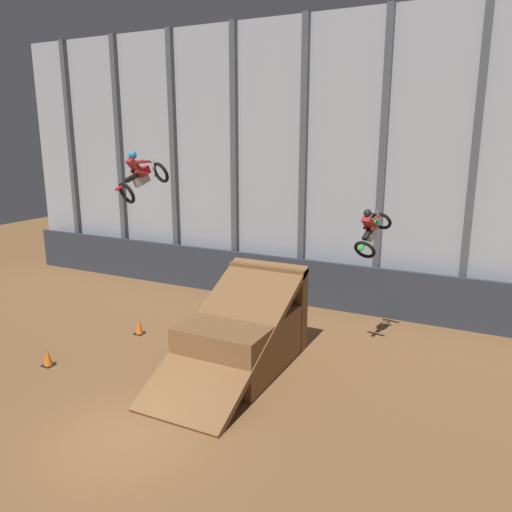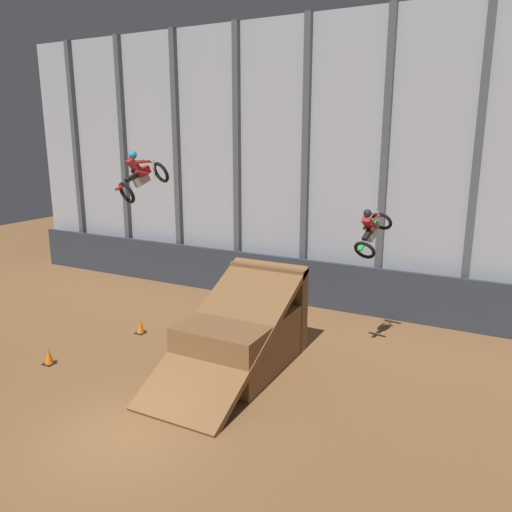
{
  "view_description": "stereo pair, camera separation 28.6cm",
  "coord_description": "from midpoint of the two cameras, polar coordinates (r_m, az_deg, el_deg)",
  "views": [
    {
      "loc": [
        7.86,
        -8.47,
        7.38
      ],
      "look_at": [
        0.52,
        6.3,
        3.38
      ],
      "focal_mm": 35.0,
      "sensor_mm": 36.0,
      "label": 1
    },
    {
      "loc": [
        8.12,
        -8.34,
        7.38
      ],
      "look_at": [
        0.52,
        6.3,
        3.38
      ],
      "focal_mm": 35.0,
      "sensor_mm": 36.0,
      "label": 2
    }
  ],
  "objects": [
    {
      "name": "lower_barrier",
      "position": [
        22.32,
        5.27,
        -2.93
      ],
      "size": [
        31.36,
        0.2,
        2.08
      ],
      "color": "#2D333D",
      "rests_on": "ground_plane"
    },
    {
      "name": "arena_back_wall",
      "position": [
        22.04,
        6.21,
        10.25
      ],
      "size": [
        32.0,
        0.4,
        12.21
      ],
      "color": "#A3A8B2",
      "rests_on": "ground_plane"
    },
    {
      "name": "traffic_cone_near_ramp",
      "position": [
        18.09,
        -22.19,
        -10.55
      ],
      "size": [
        0.36,
        0.36,
        0.58
      ],
      "color": "black",
      "rests_on": "ground_plane"
    },
    {
      "name": "ground_plane",
      "position": [
        13.75,
        -14.38,
        -19.31
      ],
      "size": [
        60.0,
        60.0,
        0.0
      ],
      "primitive_type": "plane",
      "color": "brown"
    },
    {
      "name": "dirt_ramp",
      "position": [
        16.64,
        -0.82,
        -8.76
      ],
      "size": [
        2.85,
        6.25,
        3.11
      ],
      "color": "brown",
      "rests_on": "ground_plane"
    },
    {
      "name": "traffic_cone_arena_edge",
      "position": [
        19.7,
        -12.68,
        -7.83
      ],
      "size": [
        0.36,
        0.36,
        0.58
      ],
      "color": "black",
      "rests_on": "ground_plane"
    },
    {
      "name": "rider_bike_left_air",
      "position": [
        16.34,
        -12.52,
        8.9
      ],
      "size": [
        1.23,
        1.89,
        1.68
      ],
      "rotation": [
        0.41,
        0.0,
        -0.33
      ],
      "color": "black"
    },
    {
      "name": "rider_bike_right_air",
      "position": [
        16.68,
        13.57,
        2.84
      ],
      "size": [
        1.04,
        1.85,
        1.7
      ],
      "rotation": [
        0.6,
        0.0,
        -0.19
      ],
      "color": "black"
    }
  ]
}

